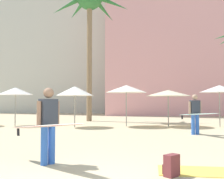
{
  "coord_description": "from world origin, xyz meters",
  "views": [
    {
      "loc": [
        1.04,
        -4.59,
        1.43
      ],
      "look_at": [
        0.08,
        6.87,
        1.94
      ],
      "focal_mm": 44.62,
      "sensor_mm": 36.0,
      "label": 1
    }
  ],
  "objects_px": {
    "backpack": "(171,166)",
    "cafe_umbrella_2": "(16,91)",
    "person_mid_left": "(196,113)",
    "cafe_umbrella_4": "(219,89)",
    "cafe_umbrella_5": "(75,91)",
    "person_mid_center": "(47,123)",
    "cafe_umbrella_0": "(126,89)",
    "cafe_umbrella_3": "(168,93)",
    "palm_tree_left": "(89,5)",
    "beach_towel": "(207,172)"
  },
  "relations": [
    {
      "from": "cafe_umbrella_2",
      "to": "backpack",
      "type": "xyz_separation_m",
      "value": [
        7.87,
        -10.68,
        -1.87
      ]
    },
    {
      "from": "cafe_umbrella_3",
      "to": "cafe_umbrella_4",
      "type": "xyz_separation_m",
      "value": [
        2.89,
        -0.03,
        0.23
      ]
    },
    {
      "from": "person_mid_center",
      "to": "cafe_umbrella_4",
      "type": "bearing_deg",
      "value": 93.61
    },
    {
      "from": "beach_towel",
      "to": "person_mid_left",
      "type": "distance_m",
      "value": 6.66
    },
    {
      "from": "cafe_umbrella_4",
      "to": "person_mid_center",
      "type": "xyz_separation_m",
      "value": [
        -6.8,
        -10.16,
        -1.23
      ]
    },
    {
      "from": "beach_towel",
      "to": "cafe_umbrella_2",
      "type": "bearing_deg",
      "value": 130.06
    },
    {
      "from": "person_mid_left",
      "to": "backpack",
      "type": "bearing_deg",
      "value": -33.2
    },
    {
      "from": "cafe_umbrella_2",
      "to": "backpack",
      "type": "height_order",
      "value": "cafe_umbrella_2"
    },
    {
      "from": "cafe_umbrella_3",
      "to": "beach_towel",
      "type": "bearing_deg",
      "value": -92.46
    },
    {
      "from": "cafe_umbrella_5",
      "to": "person_mid_center",
      "type": "bearing_deg",
      "value": -81.37
    },
    {
      "from": "backpack",
      "to": "cafe_umbrella_2",
      "type": "bearing_deg",
      "value": -10.5
    },
    {
      "from": "cafe_umbrella_2",
      "to": "cafe_umbrella_5",
      "type": "height_order",
      "value": "cafe_umbrella_5"
    },
    {
      "from": "backpack",
      "to": "person_mid_center",
      "type": "bearing_deg",
      "value": 28.43
    },
    {
      "from": "cafe_umbrella_5",
      "to": "person_mid_center",
      "type": "xyz_separation_m",
      "value": [
        1.42,
        -9.36,
        -1.1
      ]
    },
    {
      "from": "cafe_umbrella_3",
      "to": "cafe_umbrella_5",
      "type": "relative_size",
      "value": 1.12
    },
    {
      "from": "backpack",
      "to": "person_mid_left",
      "type": "xyz_separation_m",
      "value": [
        1.92,
        6.89,
        0.74
      ]
    },
    {
      "from": "cafe_umbrella_0",
      "to": "person_mid_left",
      "type": "height_order",
      "value": "cafe_umbrella_0"
    },
    {
      "from": "cafe_umbrella_2",
      "to": "person_mid_center",
      "type": "height_order",
      "value": "cafe_umbrella_2"
    },
    {
      "from": "cafe_umbrella_2",
      "to": "cafe_umbrella_3",
      "type": "xyz_separation_m",
      "value": [
        9.09,
        0.22,
        -0.13
      ]
    },
    {
      "from": "cafe_umbrella_4",
      "to": "cafe_umbrella_5",
      "type": "xyz_separation_m",
      "value": [
        -8.22,
        -0.8,
        -0.13
      ]
    },
    {
      "from": "cafe_umbrella_3",
      "to": "backpack",
      "type": "distance_m",
      "value": 11.1
    },
    {
      "from": "cafe_umbrella_4",
      "to": "person_mid_center",
      "type": "relative_size",
      "value": 0.99
    },
    {
      "from": "cafe_umbrella_2",
      "to": "person_mid_left",
      "type": "bearing_deg",
      "value": -21.14
    },
    {
      "from": "person_mid_center",
      "to": "palm_tree_left",
      "type": "bearing_deg",
      "value": 133.12
    },
    {
      "from": "cafe_umbrella_3",
      "to": "cafe_umbrella_4",
      "type": "height_order",
      "value": "cafe_umbrella_4"
    },
    {
      "from": "palm_tree_left",
      "to": "person_mid_left",
      "type": "bearing_deg",
      "value": -53.39
    },
    {
      "from": "beach_towel",
      "to": "person_mid_center",
      "type": "height_order",
      "value": "person_mid_center"
    },
    {
      "from": "beach_towel",
      "to": "person_mid_left",
      "type": "relative_size",
      "value": 0.74
    },
    {
      "from": "cafe_umbrella_4",
      "to": "person_mid_center",
      "type": "distance_m",
      "value": 12.29
    },
    {
      "from": "cafe_umbrella_0",
      "to": "cafe_umbrella_4",
      "type": "xyz_separation_m",
      "value": [
        5.32,
        0.09,
        -0.01
      ]
    },
    {
      "from": "cafe_umbrella_0",
      "to": "person_mid_left",
      "type": "distance_m",
      "value": 5.14
    },
    {
      "from": "palm_tree_left",
      "to": "cafe_umbrella_2",
      "type": "height_order",
      "value": "palm_tree_left"
    },
    {
      "from": "cafe_umbrella_2",
      "to": "cafe_umbrella_4",
      "type": "relative_size",
      "value": 0.96
    },
    {
      "from": "beach_towel",
      "to": "backpack",
      "type": "xyz_separation_m",
      "value": [
        -0.77,
        -0.4,
        0.19
      ]
    },
    {
      "from": "cafe_umbrella_5",
      "to": "person_mid_left",
      "type": "bearing_deg",
      "value": -27.77
    },
    {
      "from": "person_mid_center",
      "to": "backpack",
      "type": "bearing_deg",
      "value": 22.69
    },
    {
      "from": "palm_tree_left",
      "to": "person_mid_left",
      "type": "height_order",
      "value": "palm_tree_left"
    },
    {
      "from": "cafe_umbrella_0",
      "to": "cafe_umbrella_3",
      "type": "xyz_separation_m",
      "value": [
        2.43,
        0.12,
        -0.25
      ]
    },
    {
      "from": "beach_towel",
      "to": "person_mid_center",
      "type": "xyz_separation_m",
      "value": [
        -3.46,
        0.3,
        0.94
      ]
    },
    {
      "from": "person_mid_center",
      "to": "person_mid_left",
      "type": "height_order",
      "value": "person_mid_left"
    },
    {
      "from": "backpack",
      "to": "beach_towel",
      "type": "bearing_deg",
      "value": -109.24
    },
    {
      "from": "cafe_umbrella_0",
      "to": "backpack",
      "type": "relative_size",
      "value": 5.73
    },
    {
      "from": "palm_tree_left",
      "to": "person_mid_center",
      "type": "xyz_separation_m",
      "value": [
        1.44,
        -14.33,
        -7.79
      ]
    },
    {
      "from": "cafe_umbrella_4",
      "to": "person_mid_left",
      "type": "height_order",
      "value": "cafe_umbrella_4"
    },
    {
      "from": "cafe_umbrella_5",
      "to": "person_mid_left",
      "type": "height_order",
      "value": "cafe_umbrella_5"
    },
    {
      "from": "cafe_umbrella_5",
      "to": "backpack",
      "type": "distance_m",
      "value": 11.03
    },
    {
      "from": "palm_tree_left",
      "to": "cafe_umbrella_2",
      "type": "bearing_deg",
      "value": -130.71
    },
    {
      "from": "cafe_umbrella_0",
      "to": "cafe_umbrella_5",
      "type": "distance_m",
      "value": 2.99
    },
    {
      "from": "cafe_umbrella_0",
      "to": "person_mid_center",
      "type": "bearing_deg",
      "value": -98.35
    },
    {
      "from": "cafe_umbrella_4",
      "to": "backpack",
      "type": "relative_size",
      "value": 5.67
    }
  ]
}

